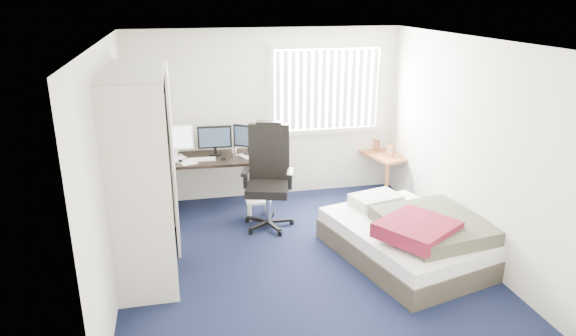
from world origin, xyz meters
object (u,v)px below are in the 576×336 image
(office_chair, at_px, (268,187))
(bed, at_px, (412,237))
(nightstand, at_px, (381,157))
(desk, at_px, (212,155))

(office_chair, relative_size, bed, 0.64)
(nightstand, relative_size, bed, 0.45)
(desk, distance_m, nightstand, 2.61)
(office_chair, relative_size, nightstand, 1.41)
(office_chair, distance_m, nightstand, 2.10)
(office_chair, height_order, bed, office_chair)
(desk, bearing_deg, bed, -43.75)
(bed, bearing_deg, desk, 136.25)
(bed, bearing_deg, office_chair, 138.20)
(nightstand, xyz_separation_m, bed, (-0.48, -2.13, -0.28))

